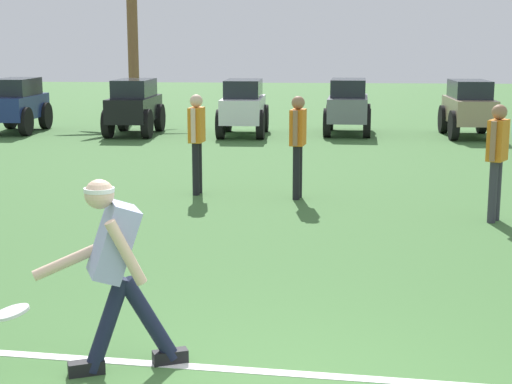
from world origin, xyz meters
TOP-DOWN VIEW (x-y plane):
  - field_line_paint at (0.00, 0.78)m, footprint 18.71×1.80m
  - frisbee_thrower at (-1.15, 0.74)m, footprint 1.10×0.51m
  - frisbee_in_flight at (-1.90, 0.63)m, footprint 0.33×0.33m
  - teammate_near_sideline at (2.64, 5.85)m, footprint 0.34×0.47m
  - teammate_midfield at (-1.59, 7.42)m, footprint 0.23×0.50m
  - teammate_deep at (-0.02, 7.19)m, footprint 0.25×0.50m
  - parked_car_slot_a at (-7.57, 15.42)m, footprint 1.21×2.37m
  - parked_car_slot_b at (-4.38, 15.13)m, footprint 1.16×2.35m
  - parked_car_slot_c at (-1.60, 15.18)m, footprint 1.17×2.35m
  - parked_car_slot_d at (1.05, 15.71)m, footprint 1.29×2.40m
  - parked_car_slot_e at (4.03, 15.34)m, footprint 1.17×2.36m
  - palm_tree_far_left at (-5.61, 20.46)m, footprint 3.42×3.45m

SIDE VIEW (x-z plane):
  - field_line_paint at x=0.00m, z-range 0.00..0.01m
  - frisbee_in_flight at x=-1.90m, z-range 0.42..0.51m
  - parked_car_slot_a at x=-7.57m, z-range 0.04..1.44m
  - parked_car_slot_b at x=-4.38m, z-range 0.04..1.44m
  - parked_car_slot_c at x=-1.60m, z-range 0.04..1.44m
  - parked_car_slot_d at x=1.05m, z-range 0.04..1.44m
  - parked_car_slot_e at x=4.03m, z-range 0.04..1.44m
  - frisbee_thrower at x=-1.15m, z-range 0.09..1.52m
  - teammate_near_sideline at x=2.64m, z-range 0.16..1.72m
  - teammate_midfield at x=-1.59m, z-range 0.16..1.72m
  - teammate_deep at x=-0.02m, z-range 0.16..1.72m
  - palm_tree_far_left at x=-5.61m, z-range 0.63..5.99m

